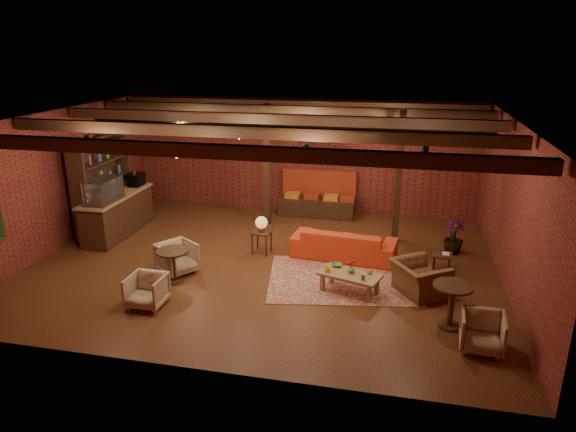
% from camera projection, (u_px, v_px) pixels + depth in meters
% --- Properties ---
extents(floor, '(10.00, 10.00, 0.00)m').
position_uv_depth(floor, '(264.00, 263.00, 11.42)').
color(floor, '#3E1B0F').
rests_on(floor, ground).
extents(ceiling, '(10.00, 8.00, 0.02)m').
position_uv_depth(ceiling, '(262.00, 118.00, 10.39)').
color(ceiling, black).
rests_on(ceiling, wall_back).
extents(wall_back, '(10.00, 0.02, 3.20)m').
position_uv_depth(wall_back, '(300.00, 156.00, 14.60)').
color(wall_back, maroon).
rests_on(wall_back, ground).
extents(wall_front, '(10.00, 0.02, 3.20)m').
position_uv_depth(wall_front, '(189.00, 272.00, 7.20)').
color(wall_front, maroon).
rests_on(wall_front, ground).
extents(wall_left, '(0.02, 8.00, 3.20)m').
position_uv_depth(wall_left, '(56.00, 181.00, 11.92)').
color(wall_left, maroon).
rests_on(wall_left, ground).
extents(wall_right, '(0.02, 8.00, 3.20)m').
position_uv_depth(wall_right, '(514.00, 210.00, 9.88)').
color(wall_right, maroon).
rests_on(wall_right, ground).
extents(ceiling_beams, '(9.80, 6.40, 0.22)m').
position_uv_depth(ceiling_beams, '(262.00, 124.00, 10.43)').
color(ceiling_beams, black).
rests_on(ceiling_beams, ceiling).
extents(ceiling_pipe, '(9.60, 0.12, 0.12)m').
position_uv_depth(ceiling_pipe, '(280.00, 124.00, 11.98)').
color(ceiling_pipe, black).
rests_on(ceiling_pipe, ceiling).
extents(post_left, '(0.16, 0.16, 3.20)m').
position_uv_depth(post_left, '(267.00, 166.00, 13.43)').
color(post_left, black).
rests_on(post_left, ground).
extents(post_right, '(0.16, 0.16, 3.20)m').
position_uv_depth(post_right, '(399.00, 178.00, 12.18)').
color(post_right, black).
rests_on(post_right, ground).
extents(service_counter, '(0.80, 2.50, 1.60)m').
position_uv_depth(service_counter, '(117.00, 204.00, 12.92)').
color(service_counter, black).
rests_on(service_counter, ground).
extents(plant_counter, '(0.35, 0.39, 0.30)m').
position_uv_depth(plant_counter, '(123.00, 186.00, 12.95)').
color(plant_counter, '#337F33').
rests_on(plant_counter, service_counter).
extents(shelving_hutch, '(0.52, 2.00, 2.40)m').
position_uv_depth(shelving_hutch, '(103.00, 187.00, 12.97)').
color(shelving_hutch, black).
rests_on(shelving_hutch, ground).
extents(banquette, '(2.10, 0.70, 1.00)m').
position_uv_depth(banquette, '(317.00, 199.00, 14.42)').
color(banquette, '#9A2E19').
rests_on(banquette, ground).
extents(service_sign, '(0.86, 0.06, 0.30)m').
position_uv_depth(service_sign, '(316.00, 136.00, 13.41)').
color(service_sign, '#FF5F19').
rests_on(service_sign, ceiling).
extents(ceiling_spotlights, '(6.40, 4.40, 0.28)m').
position_uv_depth(ceiling_spotlights, '(262.00, 135.00, 10.50)').
color(ceiling_spotlights, black).
rests_on(ceiling_spotlights, ceiling).
extents(rug, '(3.36, 2.78, 0.01)m').
position_uv_depth(rug, '(342.00, 279.00, 10.65)').
color(rug, maroon).
rests_on(rug, floor).
extents(sofa, '(2.42, 1.16, 0.68)m').
position_uv_depth(sofa, '(344.00, 243.00, 11.62)').
color(sofa, red).
rests_on(sofa, floor).
extents(coffee_table, '(1.29, 0.91, 0.65)m').
position_uv_depth(coffee_table, '(350.00, 275.00, 9.98)').
color(coffee_table, '#936644').
rests_on(coffee_table, floor).
extents(side_table_lamp, '(0.47, 0.47, 0.89)m').
position_uv_depth(side_table_lamp, '(261.00, 225.00, 11.77)').
color(side_table_lamp, black).
rests_on(side_table_lamp, floor).
extents(round_table_left, '(0.65, 0.65, 0.68)m').
position_uv_depth(round_table_left, '(173.00, 260.00, 10.41)').
color(round_table_left, black).
rests_on(round_table_left, floor).
extents(armchair_a, '(0.96, 0.97, 0.74)m').
position_uv_depth(armchair_a, '(177.00, 257.00, 10.83)').
color(armchair_a, beige).
rests_on(armchair_a, floor).
extents(armchair_b, '(0.66, 0.62, 0.67)m').
position_uv_depth(armchair_b, '(147.00, 289.00, 9.48)').
color(armchair_b, beige).
rests_on(armchair_b, floor).
extents(armchair_right, '(1.10, 1.18, 0.87)m').
position_uv_depth(armchair_right, '(420.00, 273.00, 9.90)').
color(armchair_right, brown).
rests_on(armchair_right, floor).
extents(side_table_book, '(0.45, 0.45, 0.45)m').
position_uv_depth(side_table_book, '(442.00, 255.00, 10.80)').
color(side_table_book, black).
rests_on(side_table_book, floor).
extents(round_table_right, '(0.67, 0.67, 0.79)m').
position_uv_depth(round_table_right, '(452.00, 299.00, 8.71)').
color(round_table_right, black).
rests_on(round_table_right, floor).
extents(armchair_far, '(0.70, 0.66, 0.67)m').
position_uv_depth(armchair_far, '(482.00, 330.00, 8.12)').
color(armchair_far, beige).
rests_on(armchair_far, floor).
extents(plant_tall, '(1.46, 1.46, 2.37)m').
position_uv_depth(plant_tall, '(457.00, 204.00, 11.59)').
color(plant_tall, '#4C7F4C').
rests_on(plant_tall, floor).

